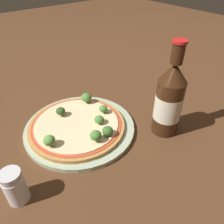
# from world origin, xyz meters

# --- Properties ---
(ground_plane) EXTENTS (3.00, 3.00, 0.00)m
(ground_plane) POSITION_xyz_m (0.00, 0.00, 0.00)
(ground_plane) COLOR #4C2D19
(plate) EXTENTS (0.29, 0.29, 0.01)m
(plate) POSITION_xyz_m (0.01, -0.00, 0.01)
(plate) COLOR #A3B293
(plate) RESTS_ON ground_plane
(pizza) EXTENTS (0.25, 0.25, 0.01)m
(pizza) POSITION_xyz_m (0.01, -0.01, 0.02)
(pizza) COLOR #B77F42
(pizza) RESTS_ON plate
(broccoli_floret_0) EXTENTS (0.03, 0.03, 0.02)m
(broccoli_floret_0) POSITION_xyz_m (0.05, 0.04, 0.04)
(broccoli_floret_0) COLOR #89A866
(broccoli_floret_0) RESTS_ON pizza
(broccoli_floret_1) EXTENTS (0.02, 0.02, 0.03)m
(broccoli_floret_1) POSITION_xyz_m (-0.05, -0.02, 0.04)
(broccoli_floret_1) COLOR #89A866
(broccoli_floret_1) RESTS_ON pizza
(broccoli_floret_2) EXTENTS (0.03, 0.03, 0.03)m
(broccoli_floret_2) POSITION_xyz_m (0.04, -0.10, 0.04)
(broccoli_floret_2) COLOR #89A866
(broccoli_floret_2) RESTS_ON pizza
(broccoli_floret_3) EXTENTS (0.02, 0.02, 0.02)m
(broccoli_floret_3) POSITION_xyz_m (0.02, 0.07, 0.04)
(broccoli_floret_3) COLOR #89A866
(broccoli_floret_3) RESTS_ON pizza
(broccoli_floret_4) EXTENTS (0.03, 0.03, 0.02)m
(broccoli_floret_4) POSITION_xyz_m (0.09, 0.03, 0.04)
(broccoli_floret_4) COLOR #89A866
(broccoli_floret_4) RESTS_ON pizza
(broccoli_floret_5) EXTENTS (0.03, 0.03, 0.03)m
(broccoli_floret_5) POSITION_xyz_m (0.09, -0.01, 0.04)
(broccoli_floret_5) COLOR #89A866
(broccoli_floret_5) RESTS_ON pizza
(broccoli_floret_6) EXTENTS (0.03, 0.03, 0.03)m
(broccoli_floret_6) POSITION_xyz_m (-0.06, 0.07, 0.04)
(broccoli_floret_6) COLOR #89A866
(broccoli_floret_6) RESTS_ON pizza
(beer_bottle) EXTENTS (0.07, 0.07, 0.24)m
(beer_bottle) POSITION_xyz_m (0.15, 0.18, 0.10)
(beer_bottle) COLOR #381E0F
(beer_bottle) RESTS_ON ground_plane
(pepper_shaker) EXTENTS (0.04, 0.04, 0.08)m
(pepper_shaker) POSITION_xyz_m (0.11, -0.20, 0.04)
(pepper_shaker) COLOR silver
(pepper_shaker) RESTS_ON ground_plane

